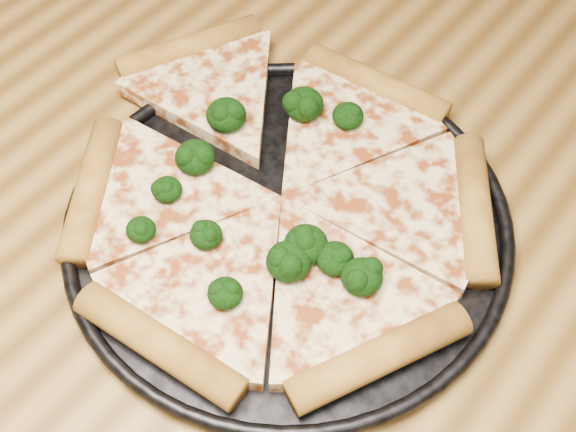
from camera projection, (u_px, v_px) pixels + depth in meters
The scene contains 4 objects.
dining_table at pixel (333, 374), 0.62m from camera, with size 1.20×0.90×0.75m.
pizza_pan at pixel (288, 222), 0.59m from camera, with size 0.35×0.35×0.02m.
pizza at pixel (278, 192), 0.59m from camera, with size 0.40×0.34×0.03m.
broccoli_florets at pixel (271, 196), 0.58m from camera, with size 0.21×0.22×0.03m.
Camera 1 is at (0.13, -0.22, 1.24)m, focal length 46.53 mm.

